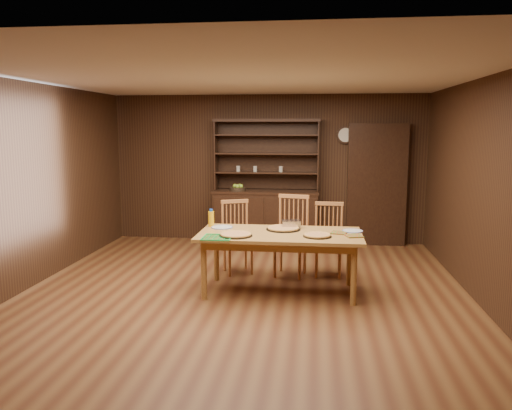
# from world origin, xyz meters

# --- Properties ---
(floor) EXTENTS (6.00, 6.00, 0.00)m
(floor) POSITION_xyz_m (0.00, 0.00, 0.00)
(floor) COLOR brown
(floor) RESTS_ON ground
(room_shell) EXTENTS (6.00, 6.00, 6.00)m
(room_shell) POSITION_xyz_m (0.00, 0.00, 1.58)
(room_shell) COLOR beige
(room_shell) RESTS_ON floor
(china_hutch) EXTENTS (1.84, 0.52, 2.17)m
(china_hutch) POSITION_xyz_m (-0.00, 2.75, 0.60)
(china_hutch) COLOR black
(china_hutch) RESTS_ON floor
(doorway) EXTENTS (1.00, 0.18, 2.10)m
(doorway) POSITION_xyz_m (1.90, 2.90, 1.05)
(doorway) COLOR black
(doorway) RESTS_ON floor
(wall_clock) EXTENTS (0.30, 0.05, 0.30)m
(wall_clock) POSITION_xyz_m (1.35, 2.96, 1.90)
(wall_clock) COLOR black
(wall_clock) RESTS_ON room_shell
(dining_table) EXTENTS (1.99, 0.99, 0.75)m
(dining_table) POSITION_xyz_m (0.43, 0.14, 0.67)
(dining_table) COLOR #A27738
(dining_table) RESTS_ON floor
(chair_left) EXTENTS (0.54, 0.53, 1.02)m
(chair_left) POSITION_xyz_m (-0.24, 0.98, 0.54)
(chair_left) COLOR #C67643
(chair_left) RESTS_ON floor
(chair_center) EXTENTS (0.53, 0.51, 1.11)m
(chair_center) POSITION_xyz_m (0.54, 0.94, 0.59)
(chair_center) COLOR #C67643
(chair_center) RESTS_ON floor
(chair_right) EXTENTS (0.42, 0.40, 1.01)m
(chair_right) POSITION_xyz_m (1.05, 0.98, 0.53)
(chair_right) COLOR #C67643
(chair_right) RESTS_ON floor
(pizza_left) EXTENTS (0.39, 0.39, 0.04)m
(pizza_left) POSITION_xyz_m (-0.08, -0.10, 0.77)
(pizza_left) COLOR black
(pizza_left) RESTS_ON dining_table
(pizza_right) EXTENTS (0.34, 0.34, 0.04)m
(pizza_right) POSITION_xyz_m (0.89, -0.02, 0.77)
(pizza_right) COLOR black
(pizza_right) RESTS_ON dining_table
(pizza_center) EXTENTS (0.43, 0.43, 0.04)m
(pizza_center) POSITION_xyz_m (0.46, 0.34, 0.77)
(pizza_center) COLOR black
(pizza_center) RESTS_ON dining_table
(cooling_rack) EXTENTS (0.38, 0.38, 0.02)m
(cooling_rack) POSITION_xyz_m (-0.28, -0.22, 0.76)
(cooling_rack) COLOR green
(cooling_rack) RESTS_ON dining_table
(plate_left) EXTENTS (0.28, 0.28, 0.02)m
(plate_left) POSITION_xyz_m (-0.33, 0.36, 0.76)
(plate_left) COLOR beige
(plate_left) RESTS_ON dining_table
(plate_right) EXTENTS (0.26, 0.26, 0.02)m
(plate_right) POSITION_xyz_m (1.32, 0.32, 0.76)
(plate_right) COLOR beige
(plate_right) RESTS_ON dining_table
(foil_dish) EXTENTS (0.26, 0.20, 0.09)m
(foil_dish) POSITION_xyz_m (0.55, 0.48, 0.80)
(foil_dish) COLOR silver
(foil_dish) RESTS_ON dining_table
(juice_bottle) EXTENTS (0.07, 0.07, 0.23)m
(juice_bottle) POSITION_xyz_m (-0.49, 0.43, 0.86)
(juice_bottle) COLOR #E8A50C
(juice_bottle) RESTS_ON dining_table
(pot_holder_a) EXTENTS (0.23, 0.23, 0.01)m
(pot_holder_a) POSITION_xyz_m (1.31, 0.04, 0.76)
(pot_holder_a) COLOR #A31A12
(pot_holder_a) RESTS_ON dining_table
(pot_holder_b) EXTENTS (0.22, 0.22, 0.01)m
(pot_holder_b) POSITION_xyz_m (1.15, 0.20, 0.76)
(pot_holder_b) COLOR #A31A12
(pot_holder_b) RESTS_ON dining_table
(fruit_bowl) EXTENTS (0.28, 0.28, 0.12)m
(fruit_bowl) POSITION_xyz_m (-0.49, 2.69, 0.98)
(fruit_bowl) COLOR black
(fruit_bowl) RESTS_ON china_hutch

